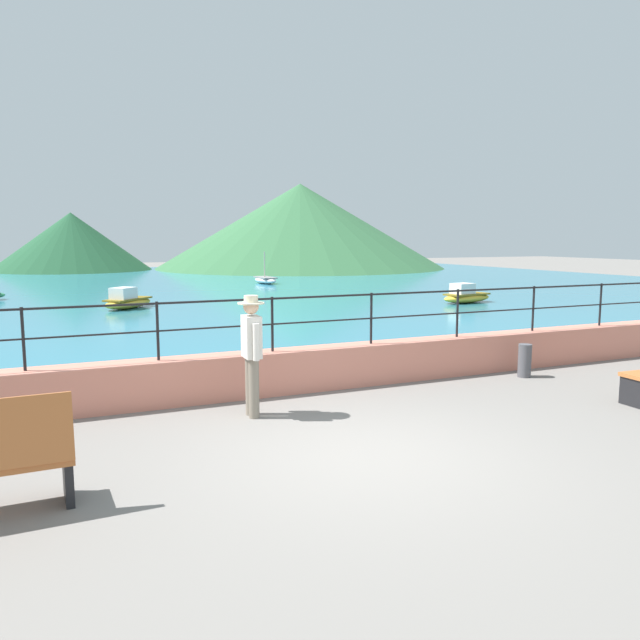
% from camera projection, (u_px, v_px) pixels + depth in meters
% --- Properties ---
extents(ground_plane, '(120.00, 120.00, 0.00)m').
position_uv_depth(ground_plane, '(364.00, 454.00, 7.35)').
color(ground_plane, slate).
extents(promenade_wall, '(20.00, 0.56, 0.70)m').
position_uv_depth(promenade_wall, '(273.00, 372.00, 10.20)').
color(promenade_wall, tan).
rests_on(promenade_wall, ground).
extents(railing, '(18.44, 0.04, 0.90)m').
position_uv_depth(railing, '(272.00, 314.00, 10.07)').
color(railing, black).
rests_on(railing, promenade_wall).
extents(lake_water, '(64.00, 44.32, 0.06)m').
position_uv_depth(lake_water, '(119.00, 289.00, 30.74)').
color(lake_water, teal).
rests_on(lake_water, ground).
extents(hill_main, '(24.06, 24.06, 7.00)m').
position_uv_depth(hill_main, '(300.00, 226.00, 51.54)').
color(hill_main, '#33663D').
rests_on(hill_main, ground).
extents(hill_secondary, '(12.00, 12.00, 4.48)m').
position_uv_depth(hill_secondary, '(72.00, 242.00, 47.55)').
color(hill_secondary, '#1E4C2D').
rests_on(hill_secondary, ground).
extents(person_walking, '(0.38, 0.57, 1.75)m').
position_uv_depth(person_walking, '(252.00, 349.00, 8.78)').
color(person_walking, slate).
rests_on(person_walking, ground).
extents(bollard, '(0.24, 0.24, 0.61)m').
position_uv_depth(bollard, '(525.00, 361.00, 11.38)').
color(bollard, '#4C4C51').
rests_on(bollard, ground).
extents(boat_0, '(2.25, 2.28, 0.76)m').
position_uv_depth(boat_0, '(127.00, 301.00, 21.94)').
color(boat_0, gold).
rests_on(boat_0, lake_water).
extents(boat_2, '(2.42, 1.29, 0.76)m').
position_uv_depth(boat_2, '(466.00, 296.00, 23.85)').
color(boat_2, gold).
rests_on(boat_2, lake_water).
extents(boat_3, '(0.93, 2.31, 1.74)m').
position_uv_depth(boat_3, '(265.00, 280.00, 33.95)').
color(boat_3, white).
rests_on(boat_3, lake_water).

